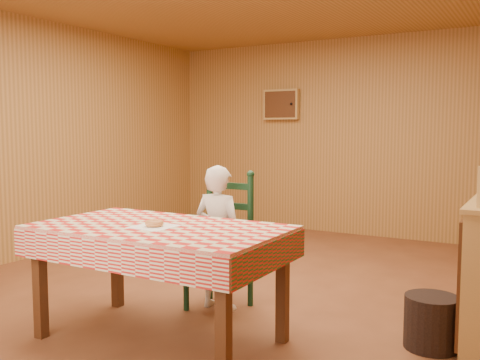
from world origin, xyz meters
name	(u,v)px	position (x,y,z in m)	size (l,w,h in m)	color
ground	(229,290)	(0.00, 0.00, 0.00)	(6.00, 6.00, 0.00)	brown
cabin_walls	(258,83)	(0.00, 0.53, 1.83)	(5.10, 6.05, 2.65)	#A8783C
dining_table	(159,238)	(0.17, -1.17, 0.69)	(1.66, 0.96, 0.77)	#4F2B15
ladder_chair	(222,243)	(0.17, -0.38, 0.50)	(0.44, 0.40, 1.08)	black
seated_child	(219,237)	(0.17, -0.44, 0.56)	(0.41, 0.27, 1.12)	silver
napkin	(154,227)	(0.17, -1.22, 0.77)	(0.26, 0.26, 0.00)	white
donut	(154,223)	(0.17, -1.22, 0.79)	(0.12, 0.12, 0.04)	#C98348
storage_bin	(431,322)	(1.77, -0.42, 0.17)	(0.34, 0.34, 0.34)	black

